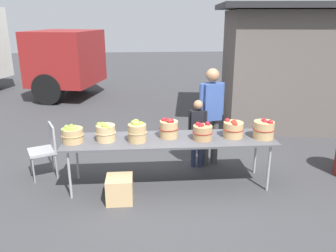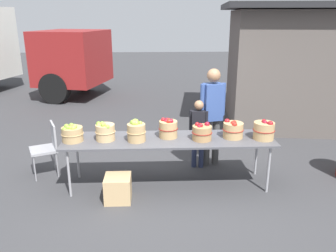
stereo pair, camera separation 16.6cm
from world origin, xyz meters
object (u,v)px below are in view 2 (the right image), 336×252
Objects in this scene: apple_basket_green_2 at (136,131)px; apple_basket_red_3 at (264,130)px; folding_chair at (47,145)px; apple_basket_green_1 at (105,132)px; market_table at (169,141)px; apple_basket_red_0 at (168,128)px; apple_basket_red_2 at (233,130)px; vendor_adult at (212,110)px; child_customer at (198,129)px; produce_crate at (118,188)px; apple_basket_red_1 at (202,132)px; apple_basket_green_0 at (72,133)px.

apple_basket_red_3 is at bearing -0.07° from apple_basket_green_2.
folding_chair is at bearing 170.96° from apple_basket_red_3.
market_table is at bearing 0.90° from apple_basket_green_1.
market_table is 10.11× the size of apple_basket_red_0.
apple_basket_red_2 is 0.19× the size of vendor_adult.
child_customer is 3.24× the size of produce_crate.
apple_basket_red_2 is 2.94m from folding_chair.
vendor_adult reaches higher than apple_basket_green_2.
vendor_adult is 2.74m from folding_chair.
vendor_adult is 0.39m from child_customer.
child_customer reaches higher than apple_basket_red_3.
apple_basket_green_1 is 0.18× the size of vendor_adult.
apple_basket_red_2 is 0.36× the size of folding_chair.
apple_basket_green_2 is at bearing -7.19° from apple_basket_green_1.
market_table is 9.88× the size of apple_basket_red_2.
apple_basket_red_2 reaches higher than market_table.
folding_chair is (-1.00, 0.47, -0.37)m from apple_basket_green_1.
child_customer is at bearing 50.03° from market_table.
apple_basket_red_1 is at bearing 95.88° from child_customer.
apple_basket_red_3 is (1.86, -0.00, -0.01)m from apple_basket_green_2.
produce_crate is (-0.26, -0.36, -0.72)m from apple_basket_green_2.
apple_basket_green_2 reaches higher than apple_basket_red_0.
apple_basket_red_0 reaches higher than produce_crate.
apple_basket_red_1 reaches higher than produce_crate.
apple_basket_red_2 is 1.87m from produce_crate.
child_customer is at bearing 10.50° from vendor_adult.
vendor_adult reaches higher than produce_crate.
apple_basket_green_1 is 0.25× the size of child_customer.
apple_basket_green_1 is at bearing -179.10° from market_table.
apple_basket_green_0 is 1.02× the size of apple_basket_red_2.
apple_basket_red_2 is (0.96, -0.06, -0.02)m from apple_basket_red_0.
produce_crate is (-0.73, -0.44, -0.54)m from market_table.
apple_basket_red_1 is 0.71m from child_customer.
apple_basket_red_1 is 0.83× the size of produce_crate.
apple_basket_red_2 is (1.42, 0.08, -0.02)m from apple_basket_green_2.
apple_basket_red_3 is 1.02m from vendor_adult.
apple_basket_green_0 is 0.27× the size of child_customer.
apple_basket_green_0 is 0.89× the size of produce_crate.
apple_basket_green_1 is 0.94× the size of apple_basket_red_2.
folding_chair is at bearing 167.86° from apple_basket_red_1.
apple_basket_red_0 is (0.47, 0.14, -0.00)m from apple_basket_green_2.
apple_basket_red_3 reaches higher than apple_basket_red_1.
apple_basket_green_0 is 0.81m from folding_chair.
market_table is 9.65× the size of apple_basket_green_0.
apple_basket_green_2 is at bearing 44.11° from child_customer.
apple_basket_green_0 is at bearing -177.37° from apple_basket_green_1.
folding_chair is at bearing 160.13° from apple_basket_green_2.
apple_basket_red_2 is at bearing 3.11° from apple_basket_green_2.
market_table is 8.56× the size of produce_crate.
apple_basket_red_2 is (1.88, 0.02, -0.01)m from apple_basket_green_1.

